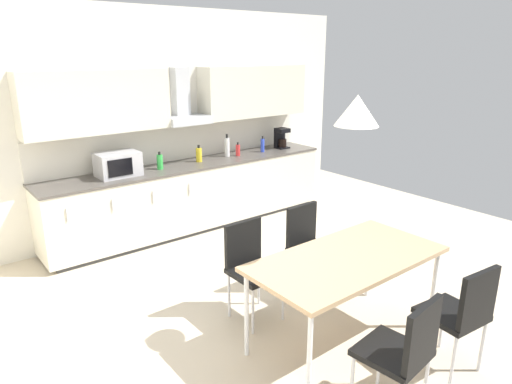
{
  "coord_description": "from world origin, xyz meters",
  "views": [
    {
      "loc": [
        -2.3,
        -2.53,
        2.29
      ],
      "look_at": [
        0.28,
        0.72,
        1.0
      ],
      "focal_mm": 32.0,
      "sensor_mm": 36.0,
      "label": 1
    }
  ],
  "objects_px": {
    "bottle_blue": "(263,145)",
    "chair_near_right": "(463,309)",
    "coffee_maker": "(281,138)",
    "dining_table": "(347,262)",
    "chair_far_left": "(250,261)",
    "pendant_lamp": "(357,110)",
    "microwave": "(118,164)",
    "chair_near_left": "(405,347)",
    "bottle_red": "(238,150)",
    "bottle_yellow": "(199,155)",
    "bottle_green": "(160,162)",
    "chair_far_right": "(308,240)",
    "bottle_white": "(227,147)"
  },
  "relations": [
    {
      "from": "chair_far_right",
      "to": "dining_table",
      "type": "bearing_deg",
      "value": -114.44
    },
    {
      "from": "bottle_green",
      "to": "chair_near_right",
      "type": "height_order",
      "value": "bottle_green"
    },
    {
      "from": "bottle_white",
      "to": "chair_far_left",
      "type": "height_order",
      "value": "bottle_white"
    },
    {
      "from": "chair_far_right",
      "to": "bottle_yellow",
      "type": "bearing_deg",
      "value": 86.46
    },
    {
      "from": "bottle_blue",
      "to": "chair_near_right",
      "type": "distance_m",
      "value": 3.93
    },
    {
      "from": "bottle_white",
      "to": "bottle_yellow",
      "type": "bearing_deg",
      "value": -175.97
    },
    {
      "from": "bottle_green",
      "to": "chair_far_left",
      "type": "height_order",
      "value": "bottle_green"
    },
    {
      "from": "microwave",
      "to": "bottle_red",
      "type": "bearing_deg",
      "value": -0.23
    },
    {
      "from": "microwave",
      "to": "bottle_blue",
      "type": "distance_m",
      "value": 2.16
    },
    {
      "from": "chair_near_right",
      "to": "bottle_yellow",
      "type": "bearing_deg",
      "value": 87.83
    },
    {
      "from": "microwave",
      "to": "dining_table",
      "type": "relative_size",
      "value": 0.3
    },
    {
      "from": "chair_far_right",
      "to": "pendant_lamp",
      "type": "distance_m",
      "value": 1.6
    },
    {
      "from": "chair_near_left",
      "to": "bottle_white",
      "type": "bearing_deg",
      "value": 70.89
    },
    {
      "from": "dining_table",
      "to": "bottle_green",
      "type": "bearing_deg",
      "value": 91.84
    },
    {
      "from": "chair_far_left",
      "to": "chair_near_right",
      "type": "height_order",
      "value": "same"
    },
    {
      "from": "bottle_red",
      "to": "chair_near_left",
      "type": "xyz_separation_m",
      "value": [
        -1.45,
        -3.73,
        -0.43
      ]
    },
    {
      "from": "microwave",
      "to": "chair_near_right",
      "type": "relative_size",
      "value": 0.55
    },
    {
      "from": "chair_near_left",
      "to": "chair_far_left",
      "type": "bearing_deg",
      "value": 90.34
    },
    {
      "from": "coffee_maker",
      "to": "dining_table",
      "type": "distance_m",
      "value": 3.57
    },
    {
      "from": "microwave",
      "to": "bottle_yellow",
      "type": "distance_m",
      "value": 1.12
    },
    {
      "from": "coffee_maker",
      "to": "bottle_red",
      "type": "height_order",
      "value": "coffee_maker"
    },
    {
      "from": "bottle_white",
      "to": "chair_near_right",
      "type": "relative_size",
      "value": 0.36
    },
    {
      "from": "bottle_yellow",
      "to": "bottle_green",
      "type": "bearing_deg",
      "value": -176.4
    },
    {
      "from": "microwave",
      "to": "bottle_red",
      "type": "distance_m",
      "value": 1.73
    },
    {
      "from": "coffee_maker",
      "to": "bottle_red",
      "type": "bearing_deg",
      "value": -177.7
    },
    {
      "from": "bottle_green",
      "to": "dining_table",
      "type": "xyz_separation_m",
      "value": [
        0.09,
        -2.95,
        -0.27
      ]
    },
    {
      "from": "coffee_maker",
      "to": "chair_far_right",
      "type": "bearing_deg",
      "value": -125.6
    },
    {
      "from": "bottle_white",
      "to": "bottle_red",
      "type": "relative_size",
      "value": 1.65
    },
    {
      "from": "microwave",
      "to": "chair_near_left",
      "type": "relative_size",
      "value": 0.55
    },
    {
      "from": "microwave",
      "to": "chair_far_left",
      "type": "bearing_deg",
      "value": -83.02
    },
    {
      "from": "bottle_white",
      "to": "pendant_lamp",
      "type": "height_order",
      "value": "pendant_lamp"
    },
    {
      "from": "bottle_yellow",
      "to": "bottle_blue",
      "type": "xyz_separation_m",
      "value": [
        1.04,
        -0.05,
        0.0
      ]
    },
    {
      "from": "bottle_green",
      "to": "bottle_red",
      "type": "bearing_deg",
      "value": 0.29
    },
    {
      "from": "coffee_maker",
      "to": "bottle_green",
      "type": "bearing_deg",
      "value": -178.89
    },
    {
      "from": "bottle_yellow",
      "to": "chair_near_left",
      "type": "height_order",
      "value": "bottle_yellow"
    },
    {
      "from": "bottle_red",
      "to": "bottle_blue",
      "type": "relative_size",
      "value": 0.81
    },
    {
      "from": "microwave",
      "to": "dining_table",
      "type": "xyz_separation_m",
      "value": [
        0.63,
        -2.96,
        -0.31
      ]
    },
    {
      "from": "chair_far_right",
      "to": "pendant_lamp",
      "type": "relative_size",
      "value": 2.72
    },
    {
      "from": "chair_far_left",
      "to": "pendant_lamp",
      "type": "height_order",
      "value": "pendant_lamp"
    },
    {
      "from": "chair_far_left",
      "to": "bottle_yellow",
      "type": "bearing_deg",
      "value": 68.93
    },
    {
      "from": "pendant_lamp",
      "to": "bottle_blue",
      "type": "bearing_deg",
      "value": 62.4
    },
    {
      "from": "chair_near_left",
      "to": "bottle_red",
      "type": "bearing_deg",
      "value": 68.72
    },
    {
      "from": "bottle_white",
      "to": "bottle_blue",
      "type": "relative_size",
      "value": 1.34
    },
    {
      "from": "bottle_white",
      "to": "chair_far_left",
      "type": "relative_size",
      "value": 0.36
    },
    {
      "from": "bottle_red",
      "to": "chair_near_left",
      "type": "relative_size",
      "value": 0.22
    },
    {
      "from": "bottle_red",
      "to": "chair_far_left",
      "type": "xyz_separation_m",
      "value": [
        -1.46,
        -2.17,
        -0.43
      ]
    },
    {
      "from": "chair_far_right",
      "to": "microwave",
      "type": "bearing_deg",
      "value": 114.2
    },
    {
      "from": "microwave",
      "to": "bottle_white",
      "type": "distance_m",
      "value": 1.59
    },
    {
      "from": "microwave",
      "to": "pendant_lamp",
      "type": "relative_size",
      "value": 1.5
    },
    {
      "from": "bottle_red",
      "to": "chair_near_right",
      "type": "bearing_deg",
      "value": -101.46
    }
  ]
}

